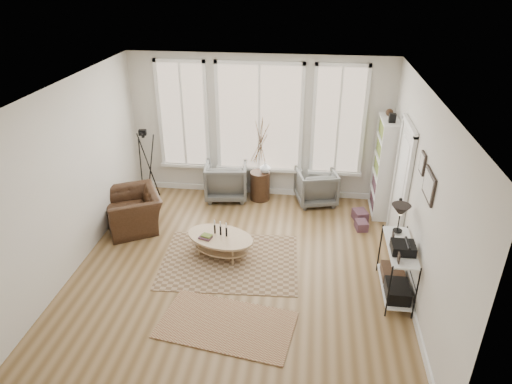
# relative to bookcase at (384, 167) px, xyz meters

# --- Properties ---
(room) EXTENTS (5.50, 5.54, 2.90)m
(room) POSITION_rel_bookcase_xyz_m (-2.42, -2.20, 0.47)
(room) COLOR olive
(room) RESTS_ON ground
(bay_window) EXTENTS (4.14, 0.12, 2.24)m
(bay_window) POSITION_rel_bookcase_xyz_m (-2.44, 0.49, 0.65)
(bay_window) COLOR tan
(bay_window) RESTS_ON ground
(door) EXTENTS (0.09, 1.06, 2.22)m
(door) POSITION_rel_bookcase_xyz_m (0.13, -1.08, 0.17)
(door) COLOR silver
(door) RESTS_ON ground
(bookcase) EXTENTS (0.31, 0.85, 2.06)m
(bookcase) POSITION_rel_bookcase_xyz_m (0.00, 0.00, 0.00)
(bookcase) COLOR white
(bookcase) RESTS_ON ground
(low_shelf) EXTENTS (0.38, 1.08, 1.30)m
(low_shelf) POSITION_rel_bookcase_xyz_m (-0.06, -2.52, -0.44)
(low_shelf) COLOR white
(low_shelf) RESTS_ON ground
(wall_art) EXTENTS (0.04, 0.88, 0.44)m
(wall_art) POSITION_rel_bookcase_xyz_m (0.14, -2.49, 0.92)
(wall_art) COLOR black
(wall_art) RESTS_ON ground
(rug_main) EXTENTS (2.31, 1.79, 0.01)m
(rug_main) POSITION_rel_bookcase_xyz_m (-2.62, -2.05, -0.95)
(rug_main) COLOR brown
(rug_main) RESTS_ON ground
(rug_runner) EXTENTS (1.94, 1.27, 0.01)m
(rug_runner) POSITION_rel_bookcase_xyz_m (-2.40, -3.51, -0.94)
(rug_runner) COLOR brown
(rug_runner) RESTS_ON ground
(coffee_table) EXTENTS (1.32, 1.04, 0.53)m
(coffee_table) POSITION_rel_bookcase_xyz_m (-2.81, -1.87, -0.67)
(coffee_table) COLOR tan
(coffee_table) RESTS_ON ground
(armchair_left) EXTENTS (0.95, 0.97, 0.79)m
(armchair_left) POSITION_rel_bookcase_xyz_m (-3.09, 0.22, -0.56)
(armchair_left) COLOR #5E5E59
(armchair_left) RESTS_ON ground
(armchair_right) EXTENTS (0.93, 0.95, 0.71)m
(armchair_right) POSITION_rel_bookcase_xyz_m (-1.24, 0.22, -0.60)
(armchair_right) COLOR #5E5E59
(armchair_right) RESTS_ON ground
(side_table) EXTENTS (0.40, 0.40, 1.70)m
(side_table) POSITION_rel_bookcase_xyz_m (-2.39, 0.22, -0.14)
(side_table) COLOR #392417
(side_table) RESTS_ON ground
(vase) EXTENTS (0.24, 0.24, 0.23)m
(vase) POSITION_rel_bookcase_xyz_m (-2.28, 0.22, -0.24)
(vase) COLOR silver
(vase) RESTS_ON side_table
(accent_chair) EXTENTS (1.39, 1.34, 0.69)m
(accent_chair) POSITION_rel_bookcase_xyz_m (-4.57, -1.18, -0.61)
(accent_chair) COLOR #392417
(accent_chair) RESTS_ON ground
(tripod_camera) EXTENTS (0.52, 0.52, 1.48)m
(tripod_camera) POSITION_rel_bookcase_xyz_m (-4.69, 0.01, -0.27)
(tripod_camera) COLOR black
(tripod_camera) RESTS_ON ground
(book_stack_near) EXTENTS (0.31, 0.36, 0.19)m
(book_stack_near) POSITION_rel_bookcase_xyz_m (-0.39, -0.40, -0.86)
(book_stack_near) COLOR maroon
(book_stack_near) RESTS_ON ground
(book_stack_far) EXTENTS (0.25, 0.29, 0.17)m
(book_stack_far) POSITION_rel_bookcase_xyz_m (-0.39, -0.75, -0.87)
(book_stack_far) COLOR maroon
(book_stack_far) RESTS_ON ground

